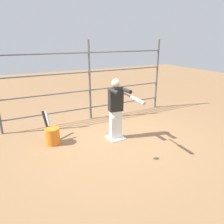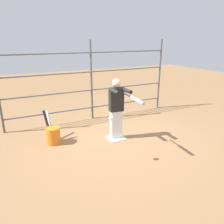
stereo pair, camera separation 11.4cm
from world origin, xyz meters
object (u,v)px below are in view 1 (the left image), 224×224
at_px(batter, 116,107).
at_px(baseball_bat_swinging, 136,99).
at_px(softball_in_flight, 112,118).
at_px(bat_bucket, 52,135).

height_order(batter, baseball_bat_swinging, batter).
bearing_deg(batter, softball_in_flight, 58.11).
bearing_deg(softball_in_flight, batter, -121.89).
height_order(batter, softball_in_flight, batter).
distance_m(baseball_bat_swinging, bat_bucket, 2.18).
distance_m(batter, softball_in_flight, 1.20).
distance_m(baseball_bat_swinging, softball_in_flight, 0.66).
relative_size(baseball_bat_swinging, bat_bucket, 1.07).
bearing_deg(bat_bucket, baseball_bat_swinging, 137.42).
height_order(baseball_bat_swinging, softball_in_flight, baseball_bat_swinging).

